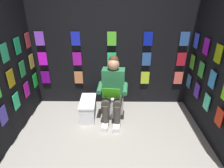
# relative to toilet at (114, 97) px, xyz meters

# --- Properties ---
(display_wall_back) EXTENTS (3.20, 0.14, 2.36)m
(display_wall_back) POSITION_rel_toilet_xyz_m (0.04, -0.42, 0.85)
(display_wall_back) COLOR black
(display_wall_back) RESTS_ON ground
(display_wall_left) EXTENTS (0.14, 1.99, 2.36)m
(display_wall_left) POSITION_rel_toilet_xyz_m (-1.56, 0.62, 0.85)
(display_wall_left) COLOR black
(display_wall_left) RESTS_ON ground
(display_wall_right) EXTENTS (0.14, 1.99, 2.36)m
(display_wall_right) POSITION_rel_toilet_xyz_m (1.64, 0.62, 0.85)
(display_wall_right) COLOR black
(display_wall_right) RESTS_ON ground
(toilet) EXTENTS (0.43, 0.57, 0.77)m
(toilet) POSITION_rel_toilet_xyz_m (0.00, 0.00, 0.00)
(toilet) COLOR white
(toilet) RESTS_ON ground
(person_reading) EXTENTS (0.55, 0.71, 1.19)m
(person_reading) POSITION_rel_toilet_xyz_m (0.02, 0.23, 0.27)
(person_reading) COLOR #286B42
(person_reading) RESTS_ON ground
(comic_longbox_near) EXTENTS (0.29, 0.59, 0.36)m
(comic_longbox_near) POSITION_rel_toilet_xyz_m (0.48, 0.20, -0.15)
(comic_longbox_near) COLOR silver
(comic_longbox_near) RESTS_ON ground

